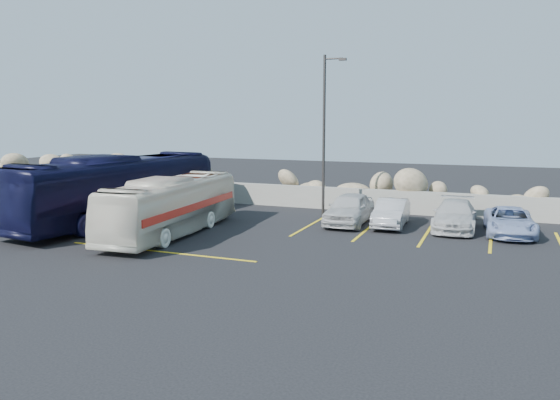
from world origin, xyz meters
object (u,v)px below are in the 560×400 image
at_px(car_a, 349,209).
at_px(car_b, 391,213).
at_px(lamppost, 325,132).
at_px(car_c, 455,215).
at_px(car_d, 510,221).
at_px(tour_coach, 117,189).
at_px(vintage_bus, 172,206).

bearing_deg(car_a, car_b, 5.86).
xyz_separation_m(lamppost, car_c, (6.38, -0.83, -3.65)).
relative_size(lamppost, car_d, 1.90).
bearing_deg(car_d, tour_coach, -171.45).
bearing_deg(car_c, car_a, -175.09).
height_order(lamppost, car_d, lamppost).
bearing_deg(car_c, vintage_bus, -154.83).
bearing_deg(tour_coach, vintage_bus, -11.63).
xyz_separation_m(tour_coach, car_d, (17.35, 3.92, -1.03)).
height_order(car_a, car_d, car_a).
bearing_deg(car_b, lamppost, 159.96).
bearing_deg(car_b, car_a, -176.47).
bearing_deg(lamppost, car_b, -17.90).
relative_size(tour_coach, car_b, 3.06).
bearing_deg(tour_coach, car_d, 19.70).
bearing_deg(lamppost, vintage_bus, -126.81).
xyz_separation_m(lamppost, vintage_bus, (-4.81, -6.43, -3.06)).
bearing_deg(lamppost, car_d, -7.90).
bearing_deg(vintage_bus, car_a, 34.31).
relative_size(tour_coach, car_c, 2.60).
bearing_deg(lamppost, car_c, -7.42).
height_order(car_b, car_d, car_b).
height_order(car_c, car_d, car_c).
distance_m(lamppost, car_a, 4.16).
relative_size(vintage_bus, car_b, 2.35).
bearing_deg(car_c, car_b, -174.63).
distance_m(vintage_bus, tour_coach, 4.12).
xyz_separation_m(vintage_bus, car_d, (13.46, 5.23, -0.66)).
relative_size(lamppost, car_c, 1.79).
bearing_deg(vintage_bus, car_d, 17.45).
xyz_separation_m(lamppost, tour_coach, (-8.70, -5.12, -2.68)).
height_order(tour_coach, car_d, tour_coach).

